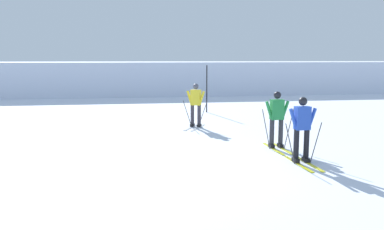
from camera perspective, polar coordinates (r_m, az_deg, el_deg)
The scene contains 6 objects.
ground_plane at distance 10.33m, azimuth -4.19°, elevation -6.99°, with size 120.00×120.00×0.00m, color silver.
far_snow_ridge at distance 31.61m, azimuth -7.41°, elevation 5.35°, with size 80.00×7.82×2.39m, color silver.
skier_green at distance 12.20m, azimuth 12.01°, elevation -0.41°, with size 1.00×1.61×1.71m.
skier_yellow at distance 15.58m, azimuth 0.53°, elevation 1.59°, with size 1.07×1.59×1.71m.
skier_blue at distance 10.63m, azimuth 15.44°, elevation -1.78°, with size 1.00×1.61×1.71m.
trail_marker_pole at distance 19.89m, azimuth 2.12°, elevation 3.75°, with size 0.06×0.06×2.34m, color black.
Camera 1 is at (-0.78, -9.94, 2.69)m, focal length 37.37 mm.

